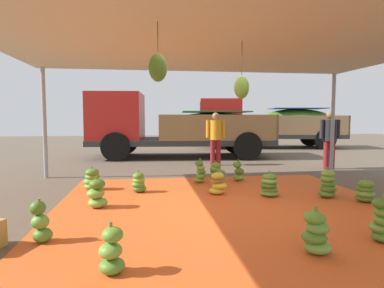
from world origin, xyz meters
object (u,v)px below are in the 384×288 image
at_px(banana_bunch_12, 218,184).
at_px(banana_bunch_15, 365,192).
at_px(banana_bunch_2, 220,179).
at_px(banana_bunch_14, 239,172).
at_px(banana_bunch_1, 328,185).
at_px(banana_bunch_10, 383,221).
at_px(worker_1, 216,135).
at_px(banana_bunch_4, 139,183).
at_px(worker_0, 330,135).
at_px(banana_bunch_7, 97,194).
at_px(banana_bunch_5, 216,172).
at_px(banana_bunch_6, 269,186).
at_px(banana_bunch_13, 92,180).
at_px(banana_bunch_0, 41,223).
at_px(banana_bunch_9, 316,234).
at_px(cargo_truck_main, 173,126).
at_px(cargo_truck_far, 266,123).
at_px(banana_bunch_8, 200,172).
at_px(banana_bunch_3, 112,252).

xyz_separation_m(banana_bunch_12, banana_bunch_15, (2.43, -0.96, -0.01)).
bearing_deg(banana_bunch_15, banana_bunch_2, 144.00).
height_order(banana_bunch_12, banana_bunch_14, banana_bunch_14).
bearing_deg(banana_bunch_1, banana_bunch_15, -42.10).
bearing_deg(banana_bunch_10, worker_1, 95.52).
distance_m(banana_bunch_2, banana_bunch_4, 1.74).
bearing_deg(banana_bunch_10, worker_0, 65.26).
distance_m(banana_bunch_7, banana_bunch_15, 4.62).
height_order(banana_bunch_5, banana_bunch_6, same).
bearing_deg(banana_bunch_13, banana_bunch_12, -16.75).
xyz_separation_m(banana_bunch_0, banana_bunch_5, (2.87, 3.49, -0.02)).
relative_size(banana_bunch_2, banana_bunch_9, 0.83).
xyz_separation_m(banana_bunch_5, cargo_truck_main, (-0.60, 4.93, 0.97)).
distance_m(banana_bunch_4, banana_bunch_12, 1.57).
bearing_deg(cargo_truck_far, banana_bunch_12, -115.45).
distance_m(banana_bunch_8, banana_bunch_13, 2.36).
bearing_deg(banana_bunch_2, worker_0, 28.58).
height_order(banana_bunch_14, worker_1, worker_1).
bearing_deg(banana_bunch_2, banana_bunch_14, 45.50).
xyz_separation_m(banana_bunch_4, banana_bunch_8, (1.37, 0.79, 0.05)).
bearing_deg(banana_bunch_8, banana_bunch_6, -53.52).
height_order(banana_bunch_0, banana_bunch_6, banana_bunch_0).
distance_m(banana_bunch_7, banana_bunch_9, 3.44).
distance_m(banana_bunch_1, banana_bunch_2, 2.14).
distance_m(banana_bunch_1, cargo_truck_main, 7.28).
height_order(banana_bunch_8, banana_bunch_13, banana_bunch_8).
height_order(banana_bunch_0, banana_bunch_10, banana_bunch_10).
distance_m(cargo_truck_main, worker_1, 2.66).
relative_size(banana_bunch_6, banana_bunch_10, 0.83).
bearing_deg(banana_bunch_3, banana_bunch_5, 66.20).
relative_size(banana_bunch_6, banana_bunch_8, 0.85).
bearing_deg(worker_1, banana_bunch_2, -100.35).
relative_size(banana_bunch_10, cargo_truck_main, 0.08).
distance_m(banana_bunch_5, banana_bunch_9, 4.25).
xyz_separation_m(banana_bunch_10, worker_1, (-0.64, 6.57, 0.71)).
height_order(banana_bunch_14, worker_0, worker_0).
xyz_separation_m(banana_bunch_0, banana_bunch_15, (5.05, 1.17, -0.05)).
bearing_deg(banana_bunch_13, cargo_truck_main, 69.03).
xyz_separation_m(cargo_truck_main, worker_1, (1.13, -2.40, -0.23)).
distance_m(banana_bunch_8, banana_bunch_12, 1.18).
height_order(banana_bunch_0, worker_0, worker_0).
relative_size(banana_bunch_6, worker_0, 0.29).
bearing_deg(banana_bunch_5, banana_bunch_8, -154.46).
distance_m(banana_bunch_0, banana_bunch_3, 1.31).
bearing_deg(worker_1, banana_bunch_12, -101.40).
relative_size(banana_bunch_1, worker_0, 0.34).
xyz_separation_m(banana_bunch_5, banana_bunch_10, (1.17, -4.04, 0.04)).
height_order(banana_bunch_0, banana_bunch_3, banana_bunch_0).
distance_m(banana_bunch_9, banana_bunch_10, 0.98).
bearing_deg(worker_0, worker_1, 158.60).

